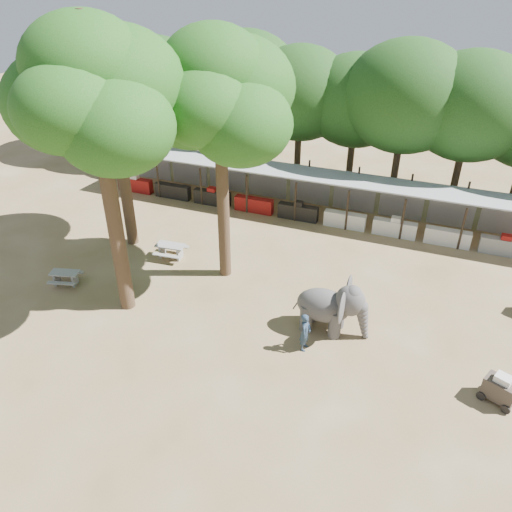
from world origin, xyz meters
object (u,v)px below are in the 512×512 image
(elephant, at_px, (332,307))
(picnic_table_near, at_px, (65,276))
(handler, at_px, (305,332))
(yard_tree_back, at_px, (218,96))
(picnic_table_far, at_px, (171,249))
(yard_tree_left, at_px, (110,87))
(yard_tree_center, at_px, (94,95))
(cart_front, at_px, (500,389))

(elephant, relative_size, picnic_table_near, 1.93)
(handler, bearing_deg, yard_tree_back, 55.42)
(yard_tree_back, height_order, picnic_table_near, yard_tree_back)
(picnic_table_near, bearing_deg, picnic_table_far, 33.52)
(yard_tree_left, distance_m, yard_tree_back, 6.09)
(elephant, distance_m, picnic_table_near, 12.66)
(handler, bearing_deg, picnic_table_near, 91.47)
(picnic_table_near, bearing_deg, yard_tree_back, 14.71)
(picnic_table_far, bearing_deg, handler, -31.34)
(handler, xyz_separation_m, picnic_table_far, (-8.44, 4.22, -0.35))
(yard_tree_left, distance_m, picnic_table_near, 9.14)
(yard_tree_center, bearing_deg, picnic_table_near, 176.75)
(yard_tree_left, xyz_separation_m, yard_tree_back, (6.00, -1.00, 0.34))
(yard_tree_left, bearing_deg, picnic_table_far, -16.23)
(yard_tree_left, bearing_deg, elephant, -16.46)
(yard_tree_center, xyz_separation_m, handler, (8.33, -0.06, -8.37))
(picnic_table_near, bearing_deg, yard_tree_center, -18.59)
(cart_front, bearing_deg, yard_tree_back, -174.79)
(picnic_table_far, bearing_deg, cart_front, -20.51)
(picnic_table_near, relative_size, cart_front, 1.14)
(yard_tree_left, relative_size, picnic_table_far, 6.88)
(handler, xyz_separation_m, cart_front, (7.12, -0.16, -0.26))
(yard_tree_left, distance_m, cart_front, 20.63)
(yard_tree_back, relative_size, cart_front, 8.07)
(yard_tree_center, height_order, yard_tree_back, yard_tree_center)
(yard_tree_back, bearing_deg, handler, -37.32)
(yard_tree_center, bearing_deg, handler, -0.42)
(yard_tree_center, xyz_separation_m, elephant, (9.01, 1.45, -8.01))
(yard_tree_left, relative_size, elephant, 3.55)
(yard_tree_left, xyz_separation_m, cart_front, (18.44, -5.22, -7.62))
(picnic_table_far, relative_size, cart_front, 1.14)
(yard_tree_center, relative_size, picnic_table_near, 7.48)
(yard_tree_back, xyz_separation_m, picnic_table_near, (-6.57, -3.80, -8.10))
(elephant, bearing_deg, picnic_table_near, -174.47)
(cart_front, bearing_deg, picnic_table_far, -171.78)
(yard_tree_left, bearing_deg, yard_tree_back, -9.46)
(picnic_table_near, relative_size, picnic_table_far, 1.01)
(elephant, xyz_separation_m, picnic_table_far, (-9.12, 2.71, -0.71))
(handler, bearing_deg, yard_tree_center, 92.32)
(cart_front, bearing_deg, yard_tree_left, -171.85)
(yard_tree_back, bearing_deg, yard_tree_center, -126.86)
(yard_tree_back, xyz_separation_m, cart_front, (12.44, -4.22, -7.97))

